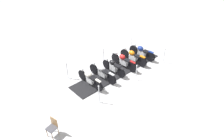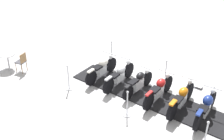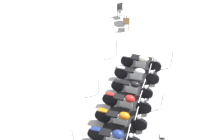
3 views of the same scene
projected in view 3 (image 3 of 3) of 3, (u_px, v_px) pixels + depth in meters
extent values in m
plane|color=#B2B2B7|center=(129.00, 102.00, 13.02)|extent=(80.00, 80.00, 0.00)
cube|color=black|center=(129.00, 101.00, 13.01)|extent=(7.13, 2.92, 0.04)
cylinder|color=black|center=(96.00, 134.00, 11.21)|extent=(0.24, 0.71, 0.70)
cube|color=silver|center=(114.00, 138.00, 11.06)|extent=(0.33, 0.64, 0.35)
ellipsoid|color=navy|center=(118.00, 134.00, 10.81)|extent=(0.43, 0.53, 0.36)
cube|color=black|center=(105.00, 132.00, 10.94)|extent=(0.39, 0.50, 0.08)
cube|color=navy|center=(96.00, 129.00, 10.95)|extent=(0.22, 0.41, 0.06)
cylinder|color=silver|center=(131.00, 138.00, 10.75)|extent=(0.13, 0.36, 0.59)
cylinder|color=silver|center=(129.00, 132.00, 10.52)|extent=(0.75, 0.16, 0.04)
sphere|color=silver|center=(131.00, 135.00, 10.64)|extent=(0.18, 0.18, 0.18)
cylinder|color=black|center=(139.00, 124.00, 11.59)|extent=(0.26, 0.72, 0.71)
cylinder|color=black|center=(103.00, 116.00, 11.90)|extent=(0.26, 0.72, 0.71)
cube|color=silver|center=(121.00, 120.00, 11.73)|extent=(0.35, 0.63, 0.34)
ellipsoid|color=#D16B0F|center=(124.00, 116.00, 11.49)|extent=(0.41, 0.52, 0.33)
cube|color=black|center=(112.00, 114.00, 11.63)|extent=(0.39, 0.54, 0.08)
cube|color=#D16B0F|center=(103.00, 110.00, 11.64)|extent=(0.23, 0.41, 0.06)
cylinder|color=silver|center=(138.00, 119.00, 11.39)|extent=(0.12, 0.27, 0.61)
cylinder|color=silver|center=(137.00, 113.00, 11.16)|extent=(0.70, 0.17, 0.04)
sphere|color=silver|center=(139.00, 117.00, 11.28)|extent=(0.18, 0.18, 0.18)
cylinder|color=black|center=(144.00, 108.00, 12.25)|extent=(0.25, 0.71, 0.70)
cylinder|color=black|center=(110.00, 100.00, 12.59)|extent=(0.25, 0.71, 0.70)
cube|color=silver|center=(127.00, 103.00, 12.39)|extent=(0.30, 0.59, 0.39)
ellipsoid|color=#AD1919|center=(130.00, 99.00, 12.14)|extent=(0.43, 0.52, 0.34)
cube|color=black|center=(119.00, 97.00, 12.28)|extent=(0.40, 0.52, 0.08)
cube|color=#AD1919|center=(110.00, 94.00, 12.33)|extent=(0.20, 0.40, 0.06)
cylinder|color=silver|center=(142.00, 103.00, 12.07)|extent=(0.14, 0.36, 0.59)
cylinder|color=silver|center=(140.00, 97.00, 11.85)|extent=(0.73, 0.19, 0.04)
sphere|color=silver|center=(142.00, 100.00, 11.96)|extent=(0.18, 0.18, 0.18)
cylinder|color=black|center=(146.00, 93.00, 12.95)|extent=(0.27, 0.63, 0.62)
cylinder|color=black|center=(117.00, 86.00, 13.29)|extent=(0.27, 0.63, 0.62)
cube|color=silver|center=(132.00, 88.00, 13.07)|extent=(0.34, 0.59, 0.42)
ellipsoid|color=black|center=(135.00, 84.00, 12.82)|extent=(0.38, 0.50, 0.29)
cube|color=black|center=(125.00, 82.00, 12.97)|extent=(0.37, 0.54, 0.08)
cube|color=black|center=(117.00, 81.00, 13.06)|extent=(0.22, 0.36, 0.06)
cylinder|color=silver|center=(145.00, 89.00, 12.80)|extent=(0.14, 0.31, 0.53)
cylinder|color=silver|center=(144.00, 83.00, 12.60)|extent=(0.60, 0.18, 0.04)
sphere|color=silver|center=(146.00, 87.00, 12.71)|extent=(0.18, 0.18, 0.18)
cylinder|color=black|center=(152.00, 79.00, 13.62)|extent=(0.23, 0.69, 0.68)
cylinder|color=black|center=(121.00, 73.00, 13.93)|extent=(0.23, 0.69, 0.68)
cube|color=silver|center=(136.00, 75.00, 13.76)|extent=(0.30, 0.62, 0.35)
ellipsoid|color=#B7BAC1|center=(140.00, 71.00, 13.52)|extent=(0.40, 0.57, 0.31)
cube|color=black|center=(130.00, 70.00, 13.65)|extent=(0.35, 0.47, 0.08)
cube|color=#B7BAC1|center=(121.00, 67.00, 13.68)|extent=(0.20, 0.39, 0.06)
cylinder|color=silver|center=(151.00, 74.00, 13.45)|extent=(0.13, 0.32, 0.58)
cylinder|color=silver|center=(150.00, 68.00, 13.23)|extent=(0.68, 0.16, 0.04)
sphere|color=silver|center=(152.00, 72.00, 13.34)|extent=(0.18, 0.18, 0.18)
cylinder|color=black|center=(155.00, 66.00, 14.30)|extent=(0.24, 0.68, 0.67)
cylinder|color=black|center=(127.00, 61.00, 14.61)|extent=(0.24, 0.68, 0.67)
cube|color=silver|center=(141.00, 63.00, 14.43)|extent=(0.30, 0.54, 0.38)
ellipsoid|color=silver|center=(144.00, 59.00, 14.17)|extent=(0.46, 0.59, 0.36)
cube|color=black|center=(135.00, 58.00, 14.30)|extent=(0.40, 0.46, 0.08)
cube|color=silver|center=(127.00, 56.00, 14.36)|extent=(0.21, 0.39, 0.06)
cylinder|color=silver|center=(154.00, 62.00, 14.12)|extent=(0.12, 0.28, 0.58)
cylinder|color=silver|center=(153.00, 57.00, 13.90)|extent=(0.70, 0.18, 0.04)
sphere|color=silver|center=(155.00, 60.00, 14.02)|extent=(0.18, 0.18, 0.18)
cylinder|color=silver|center=(116.00, 57.00, 15.44)|extent=(0.31, 0.31, 0.03)
cylinder|color=silver|center=(116.00, 49.00, 15.08)|extent=(0.05, 0.05, 1.05)
sphere|color=silver|center=(116.00, 41.00, 14.70)|extent=(0.09, 0.09, 0.09)
cylinder|color=silver|center=(170.00, 68.00, 14.78)|extent=(0.35, 0.35, 0.03)
cylinder|color=silver|center=(172.00, 60.00, 14.42)|extent=(0.05, 0.05, 1.03)
sphere|color=silver|center=(173.00, 52.00, 14.05)|extent=(0.09, 0.09, 0.09)
cylinder|color=silver|center=(73.00, 138.00, 10.89)|extent=(0.05, 0.05, 1.05)
sphere|color=silver|center=(72.00, 130.00, 10.51)|extent=(0.09, 0.09, 0.09)
cylinder|color=silver|center=(99.00, 94.00, 13.34)|extent=(0.34, 0.34, 0.03)
cylinder|color=silver|center=(98.00, 87.00, 13.01)|extent=(0.05, 0.05, 0.97)
sphere|color=silver|center=(98.00, 79.00, 12.66)|extent=(0.09, 0.09, 0.09)
cylinder|color=silver|center=(161.00, 109.00, 12.68)|extent=(0.35, 0.35, 0.03)
cylinder|color=silver|center=(162.00, 102.00, 12.36)|extent=(0.05, 0.05, 0.94)
sphere|color=silver|center=(163.00, 94.00, 12.02)|extent=(0.09, 0.09, 0.09)
cube|color=#333338|center=(163.00, 136.00, 11.60)|extent=(0.37, 0.27, 0.02)
cube|color=white|center=(163.00, 134.00, 11.51)|extent=(0.35, 0.29, 0.11)
cylinder|color=#B7B7BC|center=(126.00, 23.00, 18.04)|extent=(0.42, 0.42, 0.02)
cylinder|color=#B7B7BC|center=(127.00, 18.00, 17.80)|extent=(0.07, 0.07, 0.70)
cylinder|color=#B7B7BC|center=(127.00, 13.00, 17.55)|extent=(0.77, 0.77, 0.03)
cylinder|color=#2D2D33|center=(124.00, 15.00, 18.33)|extent=(0.03, 0.03, 0.47)
cylinder|color=#2D2D33|center=(120.00, 16.00, 18.21)|extent=(0.03, 0.03, 0.47)
cylinder|color=#2D2D33|center=(122.00, 12.00, 18.55)|extent=(0.03, 0.03, 0.47)
cylinder|color=#2D2D33|center=(117.00, 14.00, 18.44)|extent=(0.03, 0.03, 0.47)
cube|color=#3F3F47|center=(121.00, 11.00, 18.21)|extent=(0.55, 0.55, 0.04)
cube|color=#2D2D33|center=(120.00, 6.00, 18.17)|extent=(0.24, 0.35, 0.45)
cylinder|color=olive|center=(123.00, 24.00, 17.47)|extent=(0.03, 0.03, 0.47)
cylinder|color=olive|center=(129.00, 25.00, 17.46)|extent=(0.03, 0.03, 0.47)
cylinder|color=olive|center=(123.00, 27.00, 17.22)|extent=(0.03, 0.03, 0.47)
cylinder|color=olive|center=(129.00, 28.00, 17.21)|extent=(0.03, 0.03, 0.47)
cube|color=#3F3F47|center=(126.00, 22.00, 17.17)|extent=(0.40, 0.40, 0.04)
cube|color=olive|center=(126.00, 21.00, 16.87)|extent=(0.03, 0.40, 0.43)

